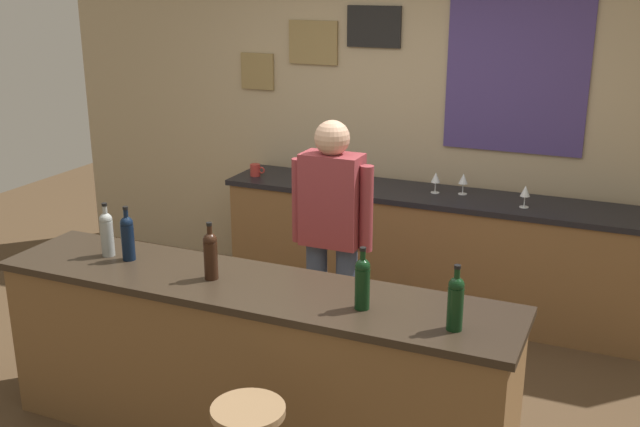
{
  "coord_description": "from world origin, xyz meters",
  "views": [
    {
      "loc": [
        1.77,
        -3.52,
        2.43
      ],
      "look_at": [
        0.03,
        0.45,
        1.05
      ],
      "focal_mm": 42.47,
      "sensor_mm": 36.0,
      "label": 1
    }
  ],
  "objects_px": {
    "wine_bottle_e": "(456,301)",
    "coffee_mug": "(256,170)",
    "wine_glass_a": "(436,178)",
    "bartender": "(332,232)",
    "wine_bottle_a": "(107,232)",
    "wine_glass_b": "(463,179)",
    "wine_bottle_d": "(362,282)",
    "wine_bottle_b": "(128,236)",
    "wine_bottle_c": "(211,254)",
    "wine_glass_c": "(525,192)"
  },
  "relations": [
    {
      "from": "wine_bottle_c",
      "to": "wine_bottle_e",
      "type": "xyz_separation_m",
      "value": [
        1.29,
        -0.07,
        0.0
      ]
    },
    {
      "from": "bartender",
      "to": "coffee_mug",
      "type": "bearing_deg",
      "value": 135.2
    },
    {
      "from": "wine_bottle_c",
      "to": "wine_glass_a",
      "type": "xyz_separation_m",
      "value": [
        0.61,
        2.1,
        -0.05
      ]
    },
    {
      "from": "wine_bottle_b",
      "to": "wine_bottle_e",
      "type": "bearing_deg",
      "value": -3.91
    },
    {
      "from": "wine_bottle_b",
      "to": "wine_glass_c",
      "type": "bearing_deg",
      "value": 46.68
    },
    {
      "from": "wine_bottle_a",
      "to": "wine_glass_a",
      "type": "xyz_separation_m",
      "value": [
        1.32,
        2.04,
        -0.05
      ]
    },
    {
      "from": "bartender",
      "to": "wine_bottle_d",
      "type": "height_order",
      "value": "bartender"
    },
    {
      "from": "wine_glass_a",
      "to": "wine_glass_c",
      "type": "height_order",
      "value": "same"
    },
    {
      "from": "bartender",
      "to": "wine_bottle_b",
      "type": "xyz_separation_m",
      "value": [
        -0.86,
        -0.83,
        0.12
      ]
    },
    {
      "from": "bartender",
      "to": "wine_bottle_c",
      "type": "relative_size",
      "value": 5.29
    },
    {
      "from": "bartender",
      "to": "wine_bottle_a",
      "type": "distance_m",
      "value": 1.31
    },
    {
      "from": "wine_bottle_a",
      "to": "wine_bottle_d",
      "type": "relative_size",
      "value": 1.0
    },
    {
      "from": "wine_bottle_a",
      "to": "coffee_mug",
      "type": "relative_size",
      "value": 2.45
    },
    {
      "from": "wine_bottle_d",
      "to": "wine_bottle_e",
      "type": "height_order",
      "value": "same"
    },
    {
      "from": "wine_bottle_e",
      "to": "wine_glass_b",
      "type": "xyz_separation_m",
      "value": [
        -0.49,
        2.22,
        -0.05
      ]
    },
    {
      "from": "wine_bottle_a",
      "to": "wine_bottle_e",
      "type": "xyz_separation_m",
      "value": [
        2.0,
        -0.13,
        0.0
      ]
    },
    {
      "from": "wine_bottle_d",
      "to": "wine_bottle_e",
      "type": "xyz_separation_m",
      "value": [
        0.45,
        -0.04,
        0.0
      ]
    },
    {
      "from": "wine_bottle_a",
      "to": "wine_bottle_c",
      "type": "height_order",
      "value": "same"
    },
    {
      "from": "wine_bottle_b",
      "to": "wine_glass_b",
      "type": "xyz_separation_m",
      "value": [
        1.36,
        2.09,
        -0.05
      ]
    },
    {
      "from": "wine_bottle_b",
      "to": "wine_glass_b",
      "type": "height_order",
      "value": "wine_bottle_b"
    },
    {
      "from": "wine_bottle_b",
      "to": "wine_glass_c",
      "type": "distance_m",
      "value": 2.66
    },
    {
      "from": "wine_bottle_a",
      "to": "wine_glass_a",
      "type": "bearing_deg",
      "value": 57.07
    },
    {
      "from": "wine_bottle_d",
      "to": "wine_glass_a",
      "type": "relative_size",
      "value": 1.97
    },
    {
      "from": "wine_bottle_a",
      "to": "wine_glass_c",
      "type": "height_order",
      "value": "wine_bottle_a"
    },
    {
      "from": "wine_bottle_e",
      "to": "wine_glass_b",
      "type": "distance_m",
      "value": 2.27
    },
    {
      "from": "wine_bottle_b",
      "to": "wine_bottle_c",
      "type": "distance_m",
      "value": 0.56
    },
    {
      "from": "wine_glass_b",
      "to": "wine_glass_c",
      "type": "xyz_separation_m",
      "value": [
        0.46,
        -0.15,
        0.0
      ]
    },
    {
      "from": "wine_glass_b",
      "to": "wine_glass_a",
      "type": "bearing_deg",
      "value": -166.34
    },
    {
      "from": "bartender",
      "to": "wine_bottle_c",
      "type": "distance_m",
      "value": 0.94
    },
    {
      "from": "wine_bottle_d",
      "to": "wine_glass_c",
      "type": "relative_size",
      "value": 1.97
    },
    {
      "from": "wine_bottle_b",
      "to": "wine_glass_a",
      "type": "bearing_deg",
      "value": 60.14
    },
    {
      "from": "bartender",
      "to": "wine_bottle_d",
      "type": "xyz_separation_m",
      "value": [
        0.54,
        -0.92,
        0.12
      ]
    },
    {
      "from": "wine_glass_a",
      "to": "wine_glass_b",
      "type": "distance_m",
      "value": 0.2
    },
    {
      "from": "wine_bottle_c",
      "to": "wine_bottle_d",
      "type": "distance_m",
      "value": 0.84
    },
    {
      "from": "bartender",
      "to": "wine_bottle_b",
      "type": "bearing_deg",
      "value": -135.93
    },
    {
      "from": "wine_bottle_b",
      "to": "wine_bottle_c",
      "type": "bearing_deg",
      "value": -5.41
    },
    {
      "from": "bartender",
      "to": "wine_bottle_d",
      "type": "relative_size",
      "value": 5.29
    },
    {
      "from": "coffee_mug",
      "to": "wine_bottle_e",
      "type": "bearing_deg",
      "value": -44.45
    },
    {
      "from": "wine_glass_b",
      "to": "wine_glass_c",
      "type": "bearing_deg",
      "value": -18.17
    },
    {
      "from": "wine_bottle_c",
      "to": "wine_bottle_e",
      "type": "bearing_deg",
      "value": -3.25
    },
    {
      "from": "wine_bottle_a",
      "to": "wine_bottle_e",
      "type": "bearing_deg",
      "value": -3.82
    },
    {
      "from": "wine_bottle_d",
      "to": "coffee_mug",
      "type": "distance_m",
      "value": 2.62
    },
    {
      "from": "wine_bottle_a",
      "to": "wine_bottle_c",
      "type": "distance_m",
      "value": 0.71
    },
    {
      "from": "wine_bottle_a",
      "to": "wine_glass_b",
      "type": "distance_m",
      "value": 2.57
    },
    {
      "from": "wine_glass_b",
      "to": "wine_bottle_a",
      "type": "bearing_deg",
      "value": -125.95
    },
    {
      "from": "wine_bottle_e",
      "to": "coffee_mug",
      "type": "xyz_separation_m",
      "value": [
        -2.11,
        2.07,
        -0.11
      ]
    },
    {
      "from": "bartender",
      "to": "wine_bottle_e",
      "type": "bearing_deg",
      "value": -44.05
    },
    {
      "from": "wine_glass_a",
      "to": "wine_glass_b",
      "type": "xyz_separation_m",
      "value": [
        0.19,
        0.05,
        0.0
      ]
    },
    {
      "from": "wine_bottle_e",
      "to": "coffee_mug",
      "type": "bearing_deg",
      "value": 135.55
    },
    {
      "from": "wine_glass_a",
      "to": "coffee_mug",
      "type": "distance_m",
      "value": 1.43
    }
  ]
}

